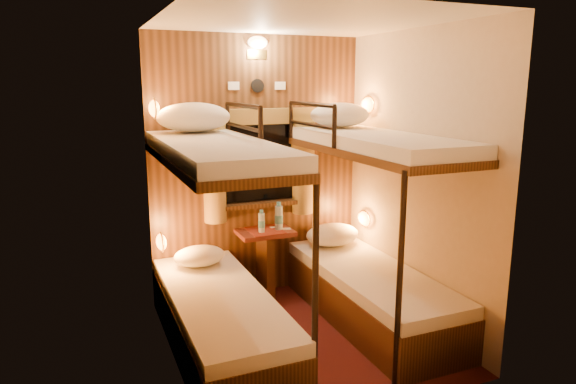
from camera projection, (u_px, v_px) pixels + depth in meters
name	position (u px, v px, depth m)	size (l,w,h in m)	color
floor	(303.00, 337.00, 4.07)	(2.10, 2.10, 0.00)	#3E1411
ceiling	(305.00, 20.00, 3.57)	(2.10, 2.10, 0.00)	silver
wall_back	(257.00, 168.00, 4.77)	(2.40, 2.40, 0.00)	#C6B293
wall_front	(381.00, 224.00, 2.87)	(2.40, 2.40, 0.00)	#C6B293
wall_left	(168.00, 201.00, 3.44)	(2.40, 2.40, 0.00)	#C6B293
wall_right	(415.00, 180.00, 4.20)	(2.40, 2.40, 0.00)	#C6B293
back_panel	(258.00, 168.00, 4.75)	(2.00, 0.03, 2.40)	#321E0E
bunk_left	(219.00, 280.00, 3.77)	(0.72, 1.90, 1.82)	#321E0E
bunk_right	(371.00, 257.00, 4.26)	(0.72, 1.90, 1.82)	#321E0E
window	(259.00, 171.00, 4.73)	(1.00, 0.12, 0.79)	black
curtains	(260.00, 162.00, 4.68)	(1.10, 0.22, 1.00)	olive
back_fixtures	(258.00, 51.00, 4.50)	(0.54, 0.09, 0.48)	black
reading_lamps	(270.00, 170.00, 4.44)	(2.00, 0.20, 1.25)	orange
table	(265.00, 255.00, 4.75)	(0.50, 0.34, 0.66)	#5B1814
bottle_left	(262.00, 223.00, 4.62)	(0.06, 0.06, 0.21)	#99BFE5
bottle_right	(279.00, 218.00, 4.70)	(0.08, 0.08, 0.26)	#99BFE5
sachet_a	(287.00, 229.00, 4.74)	(0.08, 0.06, 0.01)	silver
sachet_b	(274.00, 227.00, 4.79)	(0.07, 0.05, 0.01)	silver
pillow_lower_left	(199.00, 256.00, 4.34)	(0.43, 0.31, 0.17)	white
pillow_lower_right	(332.00, 235.00, 4.88)	(0.52, 0.37, 0.21)	white
pillow_upper_left	(194.00, 117.00, 4.11)	(0.60, 0.43, 0.23)	white
pillow_upper_right	(340.00, 115.00, 4.56)	(0.55, 0.40, 0.22)	white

